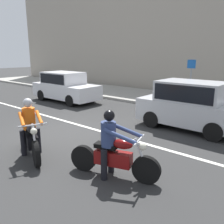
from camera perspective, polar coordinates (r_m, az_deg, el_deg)
ground_plane at (r=8.77m, az=-10.56°, el=-4.91°), size 80.00×80.00×0.00m
sidewalk_slab at (r=14.94m, az=13.92°, el=2.99°), size 40.00×4.40×0.14m
building_facade at (r=17.90m, az=20.03°, el=19.04°), size 40.00×1.40×9.29m
lane_marking_stripe at (r=9.23m, az=-5.70°, el=-3.75°), size 18.00×0.14×0.01m
motorcycle_with_rider_orange_stripe at (r=6.92m, az=-18.91°, el=-4.81°), size 2.00×1.00×1.62m
motorcycle_with_rider_denim_blue at (r=5.47m, az=0.20°, el=-9.20°), size 2.14×0.91×1.58m
parked_sedan_white at (r=14.43m, az=-11.22°, el=6.02°), size 4.31×1.82×1.72m
parked_hatchback_silver at (r=9.32m, az=18.22°, el=1.68°), size 3.74×1.76×1.80m
street_sign_post at (r=13.28m, az=18.35°, el=7.97°), size 0.44×0.08×2.36m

